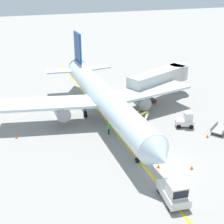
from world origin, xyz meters
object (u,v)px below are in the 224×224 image
safety_cone_wingtip_right (155,103)px  safety_cone_tail_area (158,166)px  jet_bridge (163,77)px  belt_loader_forward_hold (141,117)px  safety_cone_wingtip_left (192,167)px  baggage_cart_loaded (220,129)px  safety_cone_nose_right (207,136)px  ground_crew_marshaller (109,128)px  baggage_cart_empty_trailing (148,146)px  baggage_tug_near_wing (186,121)px  pushback_tug (174,192)px  safety_cone_nose_left (16,137)px  airliner (103,96)px

safety_cone_wingtip_right → safety_cone_tail_area: size_ratio=1.00×
jet_bridge → belt_loader_forward_hold: jet_bridge is taller
belt_loader_forward_hold → safety_cone_wingtip_left: (-0.18, -12.28, -0.56)m
baggage_cart_loaded → safety_cone_nose_right: 2.49m
ground_crew_marshaller → safety_cone_wingtip_right: ground_crew_marshaller is taller
belt_loader_forward_hold → baggage_cart_empty_trailing: bearing=-110.5°
safety_cone_wingtip_left → baggage_cart_loaded: bearing=34.9°
safety_cone_tail_area → baggage_cart_empty_trailing: bearing=79.3°
baggage_tug_near_wing → safety_cone_wingtip_right: baggage_tug_near_wing is taller
jet_bridge → baggage_cart_loaded: 14.30m
safety_cone_wingtip_right → pushback_tug: bearing=-115.0°
ground_crew_marshaller → safety_cone_nose_left: (-11.17, 3.30, -0.69)m
jet_bridge → safety_cone_nose_left: size_ratio=29.38×
baggage_cart_loaded → safety_cone_wingtip_right: (-3.09, 11.50, -0.25)m
safety_cone_wingtip_left → safety_cone_tail_area: bearing=153.4°
belt_loader_forward_hold → baggage_cart_loaded: 10.43m
jet_bridge → safety_cone_wingtip_left: jet_bridge is taller
safety_cone_wingtip_right → baggage_tug_near_wing: bearing=-90.9°
pushback_tug → belt_loader_forward_hold: belt_loader_forward_hold is taller
pushback_tug → safety_cone_nose_right: (10.52, 8.88, -0.77)m
baggage_tug_near_wing → baggage_cart_loaded: size_ratio=0.75×
belt_loader_forward_hold → safety_cone_wingtip_left: size_ratio=10.79×
belt_loader_forward_hold → safety_cone_nose_right: belt_loader_forward_hold is taller
safety_cone_nose_left → safety_cone_wingtip_right: (21.73, 3.41, 0.00)m
airliner → baggage_cart_loaded: 16.16m
safety_cone_wingtip_left → jet_bridge: bearing=68.4°
baggage_cart_empty_trailing → safety_cone_wingtip_left: 5.97m
safety_cone_wingtip_left → safety_cone_wingtip_right: bearing=73.0°
safety_cone_nose_left → safety_cone_tail_area: size_ratio=1.00×
baggage_cart_empty_trailing → safety_cone_wingtip_right: (7.67, 11.88, -0.25)m
baggage_tug_near_wing → safety_cone_tail_area: baggage_tug_near_wing is taller
belt_loader_forward_hold → baggage_cart_empty_trailing: belt_loader_forward_hold is taller
baggage_tug_near_wing → safety_cone_nose_right: (0.84, -3.66, -0.71)m
airliner → ground_crew_marshaller: bearing=-101.4°
safety_cone_nose_right → safety_cone_wingtip_right: size_ratio=1.00×
baggage_tug_near_wing → ground_crew_marshaller: bearing=170.3°
airliner → baggage_tug_near_wing: bearing=-34.6°
baggage_cart_loaded → safety_cone_tail_area: size_ratio=8.20×
jet_bridge → safety_cone_tail_area: size_ratio=29.38×
safety_cone_wingtip_left → safety_cone_wingtip_right: same height
safety_cone_nose_left → safety_cone_tail_area: same height
baggage_cart_loaded → safety_cone_wingtip_right: size_ratio=8.20×
baggage_cart_loaded → baggage_tug_near_wing: bearing=137.0°
ground_crew_marshaller → pushback_tug: bearing=-87.0°
safety_cone_nose_right → baggage_cart_loaded: bearing=15.2°
baggage_cart_empty_trailing → safety_cone_wingtip_left: (2.37, -5.47, -0.25)m
baggage_cart_loaded → baggage_cart_empty_trailing: same height
pushback_tug → baggage_tug_near_wing: bearing=52.3°
belt_loader_forward_hold → ground_crew_marshaller: bearing=-163.3°
ground_crew_marshaller → safety_cone_wingtip_left: bearing=-63.7°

